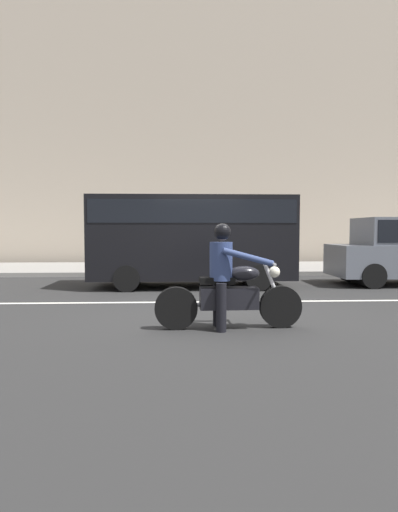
# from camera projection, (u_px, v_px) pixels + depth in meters

# --- Properties ---
(ground_plane) EXTENTS (80.00, 80.00, 0.00)m
(ground_plane) POSITION_uv_depth(u_px,v_px,m) (211.00, 310.00, 7.95)
(ground_plane) COLOR #282828
(sidewalk_slab) EXTENTS (40.00, 4.40, 0.14)m
(sidewalk_slab) POSITION_uv_depth(u_px,v_px,m) (195.00, 268.00, 15.92)
(sidewalk_slab) COLOR gray
(sidewalk_slab) RESTS_ON ground_plane
(building_facade) EXTENTS (40.00, 1.40, 11.56)m
(building_facade) POSITION_uv_depth(u_px,v_px,m) (192.00, 132.00, 18.97)
(building_facade) COLOR #B7A893
(building_facade) RESTS_ON ground_plane
(lane_marking_stripe) EXTENTS (18.00, 0.14, 0.01)m
(lane_marking_stripe) POSITION_uv_depth(u_px,v_px,m) (256.00, 301.00, 8.89)
(lane_marking_stripe) COLOR silver
(lane_marking_stripe) RESTS_ON ground_plane
(motorcycle_with_rider_denim_blue) EXTENTS (2.21, 0.70, 1.57)m
(motorcycle_with_rider_denim_blue) POSITION_uv_depth(u_px,v_px,m) (228.00, 286.00, 6.43)
(motorcycle_with_rider_denim_blue) COLOR black
(motorcycle_with_rider_denim_blue) RESTS_ON ground_plane
(parked_van_black) EXTENTS (5.11, 1.96, 2.32)m
(parked_van_black) POSITION_uv_depth(u_px,v_px,m) (192.00, 235.00, 11.19)
(parked_van_black) COLOR black
(parked_van_black) RESTS_ON ground_plane
(street_sign_post) EXTENTS (0.44, 0.08, 2.37)m
(street_sign_post) POSITION_uv_depth(u_px,v_px,m) (294.00, 227.00, 15.76)
(street_sign_post) COLOR gray
(street_sign_post) RESTS_ON sidewalk_slab
(pedestrian_bystander) EXTENTS (0.34, 0.34, 1.66)m
(pedestrian_bystander) POSITION_uv_depth(u_px,v_px,m) (259.00, 240.00, 15.98)
(pedestrian_bystander) COLOR black
(pedestrian_bystander) RESTS_ON sidewalk_slab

